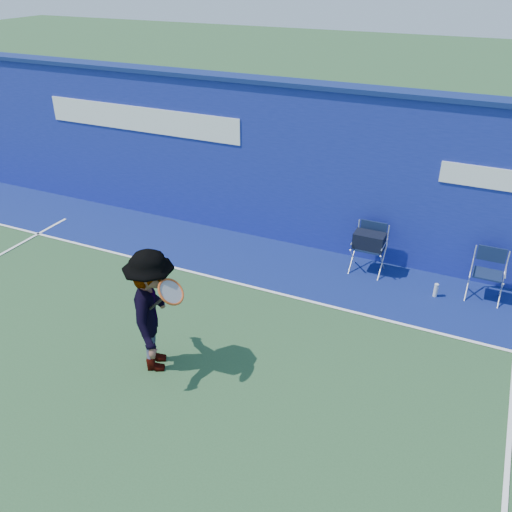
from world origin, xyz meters
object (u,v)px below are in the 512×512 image
at_px(tennis_player, 153,312).
at_px(directors_chair_left, 368,253).
at_px(directors_chair_right, 485,284).
at_px(water_bottle, 436,290).

bearing_deg(tennis_player, directors_chair_left, 62.24).
relative_size(directors_chair_right, tennis_player, 0.48).
bearing_deg(water_bottle, directors_chair_right, 22.28).
relative_size(directors_chair_right, water_bottle, 3.49).
xyz_separation_m(directors_chair_right, water_bottle, (-0.72, -0.29, -0.15)).
bearing_deg(tennis_player, directors_chair_right, 43.08).
bearing_deg(water_bottle, tennis_player, -133.52).
bearing_deg(directors_chair_right, tennis_player, -136.92).
height_order(directors_chair_right, tennis_player, tennis_player).
xyz_separation_m(directors_chair_left, directors_chair_right, (1.97, -0.04, -0.10)).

